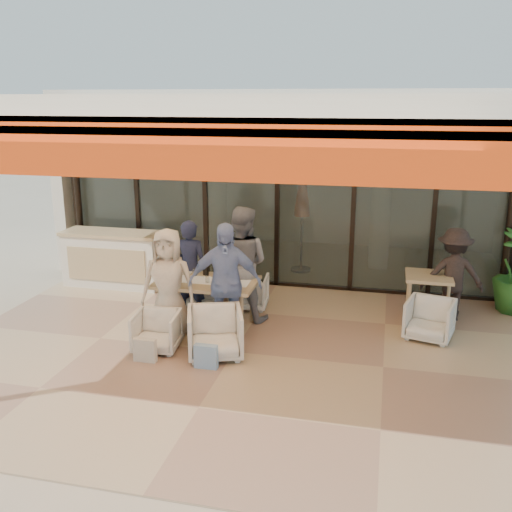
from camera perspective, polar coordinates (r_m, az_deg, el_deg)
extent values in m
plane|color=#C6B293|center=(7.92, -2.23, -9.72)|extent=(70.00, 70.00, 0.00)
cube|color=tan|center=(7.91, -2.23, -9.68)|extent=(8.00, 6.00, 0.01)
cube|color=silver|center=(7.16, -2.51, 14.91)|extent=(8.00, 6.00, 0.20)
cube|color=#F6410C|center=(4.42, -12.97, 10.55)|extent=(8.00, 0.12, 0.45)
cube|color=orange|center=(5.04, -9.57, 12.66)|extent=(8.00, 1.50, 0.06)
cylinder|color=black|center=(11.51, -17.39, 5.94)|extent=(0.12, 0.12, 3.20)
cylinder|color=black|center=(10.13, 24.15, 4.07)|extent=(0.12, 0.12, 3.20)
cube|color=#9EADA3|center=(10.24, 2.15, 5.53)|extent=(8.00, 0.03, 3.20)
cube|color=black|center=(10.62, 2.07, -2.79)|extent=(8.00, 0.10, 0.08)
cube|color=black|center=(10.09, 2.24, 14.29)|extent=(8.00, 0.10, 0.08)
cube|color=black|center=(11.67, -17.61, 6.05)|extent=(0.08, 0.10, 3.20)
cube|color=black|center=(11.07, -11.77, 5.97)|extent=(0.08, 0.10, 3.20)
cube|color=black|center=(10.58, -5.08, 5.80)|extent=(0.08, 0.10, 3.20)
cube|color=black|center=(10.24, 2.15, 5.53)|extent=(0.08, 0.10, 3.20)
cube|color=black|center=(10.07, 9.74, 5.15)|extent=(0.08, 0.10, 3.20)
cube|color=black|center=(10.08, 17.43, 4.67)|extent=(0.08, 0.10, 3.20)
cube|color=silver|center=(13.64, 5.03, 8.40)|extent=(9.00, 0.25, 3.40)
cube|color=silver|center=(13.36, -15.33, 7.77)|extent=(0.25, 3.50, 3.40)
cube|color=silver|center=(11.81, 3.95, 15.60)|extent=(9.00, 3.50, 0.25)
cube|color=tan|center=(12.28, 3.66, -0.42)|extent=(8.00, 3.50, 0.02)
cylinder|color=silver|center=(12.17, -3.84, 6.62)|extent=(0.40, 0.40, 3.00)
cylinder|color=silver|center=(11.65, 12.46, 5.89)|extent=(0.40, 0.40, 3.00)
cylinder|color=black|center=(11.54, -2.61, 13.64)|extent=(0.03, 0.03, 0.70)
cube|color=black|center=(11.56, -2.59, 11.41)|extent=(0.30, 0.30, 0.40)
sphere|color=#FFBF72|center=(11.56, -2.59, 11.41)|extent=(0.18, 0.18, 0.18)
cylinder|color=black|center=(11.11, 15.52, 13.04)|extent=(0.03, 0.03, 0.70)
cube|color=black|center=(11.13, 15.35, 10.73)|extent=(0.30, 0.30, 0.40)
sphere|color=#FFBF72|center=(11.13, 15.35, 10.73)|extent=(0.18, 0.18, 0.18)
cylinder|color=black|center=(11.51, 4.50, -1.32)|extent=(0.40, 0.40, 0.05)
cylinder|color=black|center=(11.26, 4.61, 3.55)|extent=(0.04, 0.04, 2.10)
cone|color=red|center=(11.15, 4.68, 6.82)|extent=(0.32, 0.32, 1.10)
cube|color=silver|center=(10.78, -14.01, -0.42)|extent=(1.80, 0.60, 1.00)
cube|color=tan|center=(10.66, -14.19, 2.22)|extent=(1.85, 0.65, 0.06)
cube|color=tan|center=(10.52, -14.77, -0.87)|extent=(1.50, 0.02, 0.60)
cube|color=tan|center=(8.55, -4.97, -2.63)|extent=(1.50, 0.90, 0.05)
cube|color=white|center=(8.54, -4.98, -2.47)|extent=(1.30, 0.35, 0.01)
cylinder|color=tan|center=(8.60, -9.53, -5.30)|extent=(0.06, 0.06, 0.70)
cylinder|color=tan|center=(8.22, -1.47, -6.08)|extent=(0.06, 0.06, 0.70)
cylinder|color=tan|center=(9.15, -8.00, -3.94)|extent=(0.06, 0.06, 0.70)
cylinder|color=tan|center=(8.80, -0.42, -4.59)|extent=(0.06, 0.06, 0.70)
cylinder|color=white|center=(8.53, -8.18, -2.16)|extent=(0.06, 0.06, 0.11)
cylinder|color=white|center=(8.78, -6.14, -1.59)|extent=(0.06, 0.06, 0.11)
cylinder|color=white|center=(8.42, -4.87, -2.31)|extent=(0.06, 0.06, 0.11)
cylinder|color=white|center=(8.60, -2.72, -1.88)|extent=(0.06, 0.06, 0.11)
cylinder|color=white|center=(8.20, -2.09, -2.75)|extent=(0.06, 0.06, 0.11)
cylinder|color=#8F4C14|center=(8.83, -8.09, -1.39)|extent=(0.07, 0.07, 0.16)
cylinder|color=black|center=(8.80, -5.05, -1.35)|extent=(0.09, 0.09, 0.17)
cylinder|color=black|center=(8.77, -5.06, -0.76)|extent=(0.10, 0.10, 0.01)
cylinder|color=white|center=(8.42, -8.53, -2.79)|extent=(0.22, 0.22, 0.01)
cylinder|color=white|center=(8.14, -2.62, -3.27)|extent=(0.22, 0.22, 0.01)
cylinder|color=white|center=(8.97, -7.08, -1.59)|extent=(0.22, 0.22, 0.01)
cylinder|color=white|center=(8.71, -1.51, -2.00)|extent=(0.22, 0.22, 0.01)
imported|color=silver|center=(9.64, -5.55, -2.79)|extent=(0.82, 0.79, 0.72)
imported|color=silver|center=(9.43, -0.70, -3.45)|extent=(0.65, 0.61, 0.62)
imported|color=silver|center=(8.00, -9.91, -7.28)|extent=(0.65, 0.62, 0.61)
imported|color=silver|center=(7.70, -4.12, -7.49)|extent=(0.90, 0.87, 0.74)
imported|color=#192037|center=(9.07, -6.63, -1.22)|extent=(0.59, 0.41, 1.56)
imported|color=slate|center=(8.79, -1.49, -0.81)|extent=(0.91, 0.72, 1.81)
imported|color=beige|center=(8.26, -8.73, -2.77)|extent=(0.84, 0.60, 1.62)
imported|color=#6D87B6|center=(7.97, -3.13, -2.78)|extent=(1.09, 0.63, 1.75)
cube|color=silver|center=(7.72, -11.03, -9.30)|extent=(0.30, 0.10, 0.34)
cube|color=#99BFD8|center=(7.44, -5.02, -10.06)|extent=(0.30, 0.10, 0.34)
cube|color=tan|center=(9.19, 16.90, -1.97)|extent=(0.70, 0.70, 0.05)
cylinder|color=tan|center=(9.02, 15.04, -4.63)|extent=(0.05, 0.05, 0.70)
cylinder|color=tan|center=(9.06, 18.58, -4.82)|extent=(0.05, 0.05, 0.70)
cylinder|color=tan|center=(9.55, 14.96, -3.50)|extent=(0.05, 0.05, 0.70)
cylinder|color=tan|center=(9.59, 18.31, -3.69)|extent=(0.05, 0.05, 0.70)
imported|color=silver|center=(8.60, 16.97, -5.93)|extent=(0.76, 0.74, 0.66)
imported|color=black|center=(9.33, 19.10, -1.77)|extent=(0.99, 0.61, 1.47)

